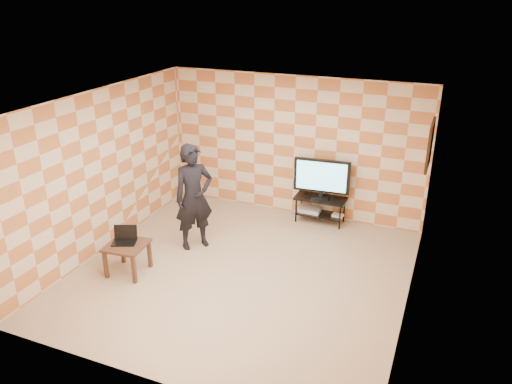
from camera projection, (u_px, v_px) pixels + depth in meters
floor at (242, 273)px, 7.86m from camera, size 5.00×5.00×0.00m
wall_back at (294, 147)px, 9.47m from camera, size 5.00×0.02×2.70m
wall_front at (143, 280)px, 5.21m from camera, size 5.00×0.02×2.70m
wall_left at (102, 172)px, 8.22m from camera, size 0.02×5.00×2.70m
wall_right at (416, 223)px, 6.46m from camera, size 0.02×5.00×2.70m
ceiling at (239, 103)px, 6.82m from camera, size 5.00×5.00×0.02m
wall_art at (430, 145)px, 7.56m from camera, size 0.04×0.72×0.72m
tv_stand at (320, 204)px, 9.41m from camera, size 0.96×0.43×0.50m
tv at (322, 177)px, 9.20m from camera, size 1.04×0.22×0.75m
dvd_player at (309, 209)px, 9.57m from camera, size 0.44×0.31×0.07m
game_console at (338, 215)px, 9.36m from camera, size 0.21×0.16×0.04m
side_table at (127, 249)px, 7.72m from camera, size 0.64×0.64×0.50m
laptop at (125, 238)px, 7.75m from camera, size 0.44×0.40×0.24m
person at (194, 197)px, 8.33m from camera, size 0.77×0.79×1.83m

